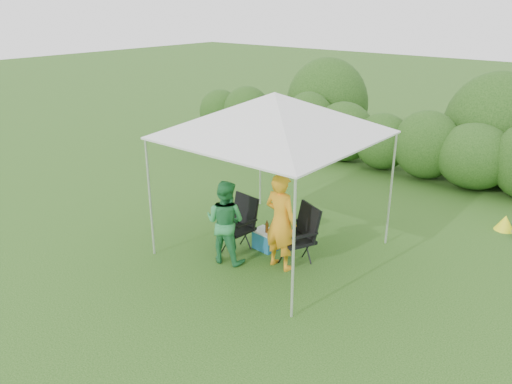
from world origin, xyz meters
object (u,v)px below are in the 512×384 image
Objects in this scene: man at (281,222)px; woman at (225,222)px; canopy at (274,115)px; chair_right at (301,231)px; chair_left at (240,220)px; cooler at (266,240)px.

woman is at bearing 28.68° from man.
canopy reaches higher than woman.
chair_right is 1.15m from chair_left.
chair_left is at bearing -141.78° from chair_right.
canopy is 1.86× the size of man.
chair_left is 0.69× the size of woman.
chair_right reaches higher than chair_left.
man is at bearing 2.76° from chair_left.
man is 3.65× the size of cooler.
man is 0.94m from cooler.
canopy is at bearing -38.89° from man.
man is at bearing -41.64° from canopy.
woman is at bearing -104.29° from cooler.
chair_left is (-0.43, -0.40, -1.89)m from canopy.
man is 1.14× the size of woman.
man reaches higher than chair_left.
cooler is at bearing -123.13° from woman.
chair_right is at bearing -9.72° from canopy.
canopy is at bearing 57.81° from cooler.
woman is (-0.35, -0.87, -1.73)m from canopy.
chair_right is at bearing 20.15° from chair_left.
chair_left is 0.60m from cooler.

